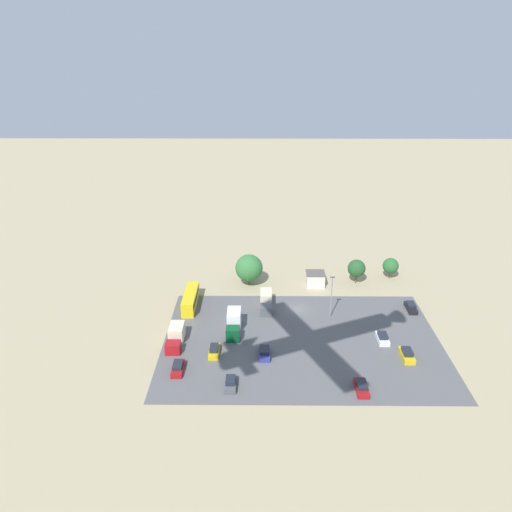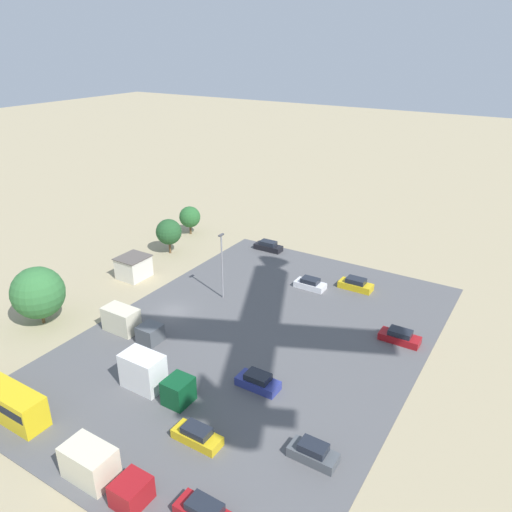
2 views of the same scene
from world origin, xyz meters
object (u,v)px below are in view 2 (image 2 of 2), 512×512
parked_car_1 (400,337)px  parked_car_4 (313,453)px  bus (0,396)px  parked_car_5 (258,382)px  parked_car_7 (268,246)px  parked_car_2 (197,436)px  shed_building (134,267)px  parked_truck_1 (129,323)px  parked_truck_2 (101,471)px  parked_truck_0 (153,376)px  parked_car_6 (310,284)px  parked_car_3 (356,284)px

parked_car_1 → parked_car_4: bearing=177.9°
bus → parked_car_5: bearing=130.0°
parked_car_7 → parked_car_2: bearing=22.4°
shed_building → parked_car_4: bearing=64.9°
parked_car_7 → parked_truck_1: bearing=-2.0°
parked_car_4 → parked_truck_2: parked_truck_2 is taller
shed_building → parked_truck_2: 36.38m
parked_car_1 → parked_truck_0: (20.80, -17.51, 1.02)m
parked_car_6 → parked_car_3: bearing=119.2°
bus → parked_truck_0: 13.52m
parked_car_7 → parked_truck_0: size_ratio=0.60×
bus → parked_car_7: size_ratio=2.34×
parked_car_3 → parked_car_6: size_ratio=1.08×
parked_truck_0 → parked_truck_1: bearing=-123.6°
parked_car_3 → bus: bearing=155.2°
parked_truck_2 → parked_car_3: bearing=173.8°
parked_car_7 → parked_truck_0: parked_truck_0 is taller
bus → parked_car_2: bearing=110.0°
shed_building → parked_car_5: shed_building is taller
parked_car_6 → parked_car_7: size_ratio=0.92×
shed_building → parked_car_1: (-3.51, 37.04, -0.87)m
parked_car_4 → parked_car_5: parked_car_4 is taller
parked_car_7 → parked_car_6: bearing=54.0°
parked_car_2 → parked_car_3: 33.34m
parked_car_6 → bus: bearing=-19.5°
parked_car_1 → parked_car_5: bearing=148.5°
parked_car_2 → shed_building: bearing=53.2°
parked_car_6 → parked_truck_1: size_ratio=0.55×
parked_car_1 → parked_car_7: size_ratio=0.98×
bus → parked_car_4: bearing=110.1°
parked_car_1 → parked_car_5: size_ratio=1.05×
parked_car_3 → parked_car_4: size_ratio=1.13×
parked_car_2 → parked_truck_1: bearing=61.4°
parked_car_2 → parked_car_4: 9.71m
shed_building → parked_truck_0: bearing=48.5°
parked_truck_2 → bus: bearing=-93.6°
shed_building → parked_truck_1: 15.12m
parked_car_2 → parked_car_6: bearing=8.2°
parked_truck_1 → parked_truck_2: 21.28m
parked_car_1 → parked_car_4: size_ratio=1.11×
parked_car_7 → parked_truck_1: 29.51m
parked_truck_2 → parked_truck_1: bearing=-140.6°
parked_car_2 → parked_car_3: size_ratio=0.97×
parked_car_1 → parked_car_2: 25.81m
parked_car_4 → parked_car_7: (-35.35, -25.03, -0.03)m
parked_car_6 → parked_car_2: bearing=8.2°
bus → parked_car_3: 43.71m
parked_car_1 → parked_car_5: parked_car_5 is taller
shed_building → parked_car_1: size_ratio=0.94×
bus → parked_car_6: bus is taller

